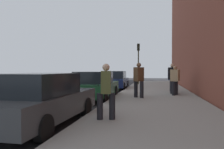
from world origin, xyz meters
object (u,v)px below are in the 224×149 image
parked_car_charcoal (41,100)px  traffic_light_pole (138,57)px  pedestrian_black_coat (172,77)px  pedestrian_navy_coat (171,78)px  pedestrian_olive_coat (106,90)px  parked_car_green (95,86)px  pedestrian_tan_coat (175,79)px  pedestrian_brown_coat (139,79)px  parked_car_navy (115,80)px  rolling_suitcase (176,89)px

parked_car_charcoal → traffic_light_pole: (17.53, -1.63, 2.21)m
pedestrian_black_coat → pedestrian_navy_coat: size_ratio=1.12×
pedestrian_olive_coat → parked_car_green: bearing=17.9°
parked_car_charcoal → pedestrian_tan_coat: (7.49, -4.39, 0.30)m
parked_car_green → pedestrian_black_coat: size_ratio=2.52×
parked_car_charcoal → pedestrian_tan_coat: bearing=-30.3°
pedestrian_brown_coat → parked_car_navy: bearing=20.4°
parked_car_charcoal → parked_car_green: (5.93, -0.04, -0.00)m
pedestrian_black_coat → rolling_suitcase: bearing=-156.3°
parked_car_green → traffic_light_pole: bearing=-7.8°
pedestrian_olive_coat → parked_car_charcoal: bearing=105.5°
parked_car_charcoal → pedestrian_navy_coat: size_ratio=2.89×
pedestrian_brown_coat → pedestrian_tan_coat: size_ratio=1.08×
pedestrian_olive_coat → pedestrian_navy_coat: 9.85m
pedestrian_black_coat → parked_car_green: bearing=120.9°
parked_car_green → rolling_suitcase: size_ratio=5.02×
parked_car_green → pedestrian_navy_coat: (4.08, -4.32, 0.27)m
pedestrian_tan_coat → parked_car_green: bearing=109.8°
parked_car_charcoal → traffic_light_pole: size_ratio=1.15×
pedestrian_olive_coat → traffic_light_pole: (17.03, 0.17, 1.94)m
pedestrian_navy_coat → traffic_light_pole: traffic_light_pole is taller
parked_car_charcoal → pedestrian_olive_coat: 1.89m
pedestrian_black_coat → pedestrian_navy_coat: 1.53m
parked_car_navy → parked_car_charcoal: bearing=179.6°
pedestrian_black_coat → pedestrian_olive_coat: bearing=162.5°
parked_car_green → rolling_suitcase: (2.16, -4.45, -0.32)m
pedestrian_brown_coat → pedestrian_tan_coat: bearing=-52.4°
parked_car_charcoal → pedestrian_black_coat: pedestrian_black_coat is taller
pedestrian_tan_coat → pedestrian_olive_coat: 7.46m
pedestrian_tan_coat → pedestrian_black_coat: 1.00m
pedestrian_olive_coat → traffic_light_pole: traffic_light_pole is taller
parked_car_green → pedestrian_black_coat: pedestrian_black_coat is taller
parked_car_navy → rolling_suitcase: (-4.12, -4.40, -0.32)m
pedestrian_brown_coat → parked_car_charcoal: bearing=158.0°
pedestrian_tan_coat → traffic_light_pole: (10.04, 2.76, 1.91)m
pedestrian_navy_coat → rolling_suitcase: 2.02m
parked_car_navy → pedestrian_tan_coat: size_ratio=2.54×
parked_car_charcoal → parked_car_navy: bearing=-0.4°
parked_car_charcoal → pedestrian_black_coat: bearing=-26.9°
parked_car_navy → rolling_suitcase: bearing=-133.1°
pedestrian_brown_coat → pedestrian_olive_coat: bearing=173.7°
parked_car_charcoal → rolling_suitcase: 9.26m
traffic_light_pole → pedestrian_navy_coat: bearing=-160.0°
parked_car_green → pedestrian_olive_coat: size_ratio=2.84×
pedestrian_navy_coat → parked_car_navy: bearing=62.8°
pedestrian_brown_coat → traffic_light_pole: traffic_light_pole is taller
parked_car_navy → parked_car_green: bearing=179.6°
pedestrian_olive_coat → rolling_suitcase: (7.59, -2.69, -0.59)m
parked_car_charcoal → pedestrian_tan_coat: size_ratio=2.81×
parked_car_charcoal → pedestrian_navy_coat: bearing=-23.5°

